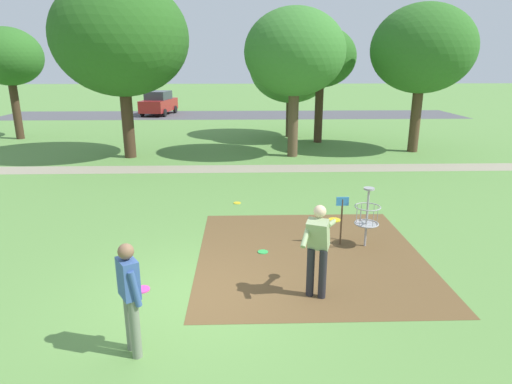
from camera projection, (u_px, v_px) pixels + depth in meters
ground_plane at (199, 296)px, 7.85m from camera, size 160.00×160.00×0.00m
dirt_tee_pad at (310, 255)px, 9.53m from camera, size 4.85×5.18×0.01m
disc_golf_basket at (364, 215)px, 9.79m from camera, size 0.98×0.58×1.39m
player_foreground_watching at (318, 245)px, 7.58m from camera, size 0.84×0.92×1.71m
player_throwing at (130, 293)px, 6.05m from camera, size 0.45×0.48×1.71m
frisbee_near_basket at (263, 252)px, 9.66m from camera, size 0.23×0.23×0.02m
frisbee_mid_grass at (237, 203)px, 13.01m from camera, size 0.22×0.22×0.02m
tree_near_left at (423, 49)px, 19.24m from camera, size 4.55×4.55×6.54m
tree_near_right at (8, 57)px, 22.72m from camera, size 3.49×3.49×5.81m
tree_mid_left at (291, 67)px, 23.55m from camera, size 4.54×4.54×5.74m
tree_mid_center at (121, 38)px, 17.89m from camera, size 5.58×5.58×7.38m
tree_mid_right at (321, 58)px, 21.74m from camera, size 3.50×3.50×5.77m
tree_far_left at (295, 53)px, 18.27m from camera, size 4.27×4.27×6.27m
parking_lot_strip at (232, 115)px, 34.70m from camera, size 36.00×6.00×0.01m
parked_car_leftmost at (159, 103)px, 34.59m from camera, size 2.49×4.44×1.84m
gravel_path at (222, 169)px, 17.18m from camera, size 40.00×1.27×0.00m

